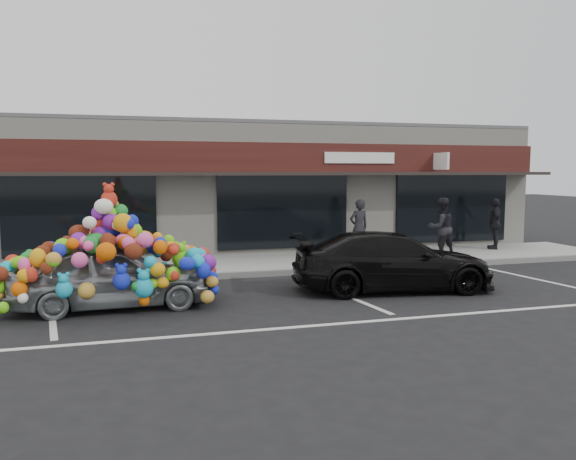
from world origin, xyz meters
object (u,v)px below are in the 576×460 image
object	(u,v)px
pedestrian_b	(441,228)
pedestrian_c	(495,224)
toy_car	(112,268)
pedestrian_a	(359,227)
black_sedan	(393,261)

from	to	relation	value
pedestrian_b	pedestrian_c	world-z (taller)	pedestrian_b
toy_car	pedestrian_c	distance (m)	12.77
pedestrian_a	pedestrian_b	world-z (taller)	pedestrian_b
black_sedan	pedestrian_a	world-z (taller)	pedestrian_a
black_sedan	pedestrian_b	bearing A→B (deg)	-36.59
pedestrian_a	pedestrian_c	xyz separation A→B (m)	(4.88, 0.05, -0.01)
toy_car	pedestrian_c	size ratio (longest dim) A/B	2.47
pedestrian_b	pedestrian_c	size ratio (longest dim) A/B	1.06
black_sedan	pedestrian_a	distance (m)	4.41
toy_car	pedestrian_a	xyz separation A→B (m)	(7.13, 4.30, 0.20)
black_sedan	pedestrian_c	xyz separation A→B (m)	(5.86, 4.34, 0.32)
pedestrian_b	pedestrian_c	bearing A→B (deg)	-161.75
black_sedan	pedestrian_c	bearing A→B (deg)	-45.47
pedestrian_b	pedestrian_c	distance (m)	2.90
pedestrian_a	black_sedan	bearing A→B (deg)	69.82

